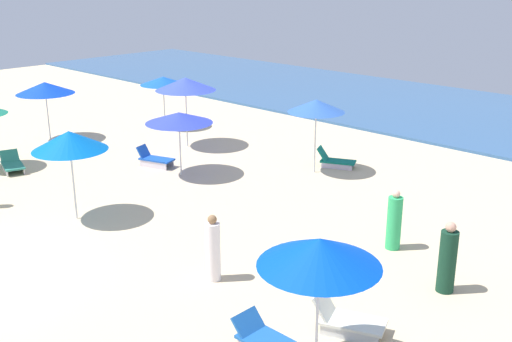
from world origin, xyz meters
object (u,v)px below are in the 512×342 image
lounge_chair_5_0 (155,159)px  beachgoer_2 (213,250)px  umbrella_2 (69,141)px  lounge_chair_7_0 (267,341)px  umbrella_0 (185,84)px  lounge_chair_7_1 (347,320)px  umbrella_3 (316,106)px  umbrella_8 (45,88)px  lounge_chair_3_0 (335,160)px  umbrella_1 (163,81)px  umbrella_5 (179,118)px  lounge_chair_4_1 (12,164)px  beachgoer_0 (394,222)px  umbrella_7 (319,252)px  beachgoer_3 (447,260)px

lounge_chair_5_0 → beachgoer_2: beachgoer_2 is taller
umbrella_2 → lounge_chair_7_0: 8.73m
umbrella_0 → lounge_chair_7_1: bearing=-27.2°
umbrella_3 → lounge_chair_5_0: size_ratio=1.81×
umbrella_0 → umbrella_3: umbrella_0 is taller
lounge_chair_7_1 → umbrella_8: bearing=58.0°
lounge_chair_3_0 → lounge_chair_7_1: size_ratio=0.95×
umbrella_1 → umbrella_5: size_ratio=1.00×
umbrella_0 → lounge_chair_4_1: (-2.05, -6.39, -2.31)m
lounge_chair_5_0 → beachgoer_0: (10.01, 0.03, 0.45)m
umbrella_1 → lounge_chair_3_0: (9.12, 0.63, -1.88)m
umbrella_0 → umbrella_2: umbrella_0 is taller
umbrella_1 → umbrella_3: bearing=-2.3°
umbrella_7 → umbrella_5: bearing=152.3°
umbrella_3 → lounge_chair_4_1: (-7.86, -7.34, -2.15)m
lounge_chair_7_1 → beachgoer_0: beachgoer_0 is taller
beachgoer_3 → beachgoer_0: bearing=37.9°
umbrella_3 → lounge_chair_7_1: 10.35m
umbrella_3 → umbrella_5: size_ratio=1.13×
lounge_chair_7_1 → beachgoer_2: 3.56m
umbrella_5 → lounge_chair_7_0: (9.33, -5.59, -1.80)m
lounge_chair_5_0 → lounge_chair_7_1: size_ratio=0.93×
beachgoer_0 → lounge_chair_7_0: bearing=-20.3°
lounge_chair_4_1 → umbrella_5: size_ratio=0.67×
umbrella_5 → beachgoer_0: bearing=-0.0°
beachgoer_3 → umbrella_2: bearing=86.3°
beachgoer_3 → umbrella_0: bearing=51.0°
umbrella_2 → umbrella_8: bearing=156.1°
umbrella_2 → beachgoer_0: size_ratio=1.64×
umbrella_2 → lounge_chair_4_1: 6.05m
umbrella_5 → umbrella_8: (-7.59, -0.85, 0.15)m
lounge_chair_5_0 → lounge_chair_7_0: bearing=-135.8°
lounge_chair_7_0 → lounge_chair_4_1: bearing=82.8°
umbrella_5 → lounge_chair_7_1: size_ratio=1.49×
lounge_chair_4_1 → umbrella_7: 15.35m
lounge_chair_7_1 → umbrella_2: bearing=72.1°
beachgoer_0 → beachgoer_2: 4.81m
lounge_chair_3_0 → umbrella_7: size_ratio=0.56×
umbrella_3 → lounge_chair_7_1: (6.84, -7.46, -2.12)m
beachgoer_3 → lounge_chair_3_0: bearing=28.9°
lounge_chair_7_1 → umbrella_5: bearing=46.4°
umbrella_0 → umbrella_1: 3.45m
umbrella_7 → beachgoer_2: (-3.92, 1.12, -1.64)m
umbrella_7 → beachgoer_2: umbrella_7 is taller
lounge_chair_4_1 → umbrella_2: bearing=-81.3°
lounge_chair_4_1 → lounge_chair_7_1: lounge_chair_7_1 is taller
lounge_chair_3_0 → umbrella_5: 5.84m
umbrella_0 → lounge_chair_4_1: bearing=-107.8°
lounge_chair_3_0 → beachgoer_2: 9.39m
umbrella_1 → beachgoer_0: umbrella_1 is taller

